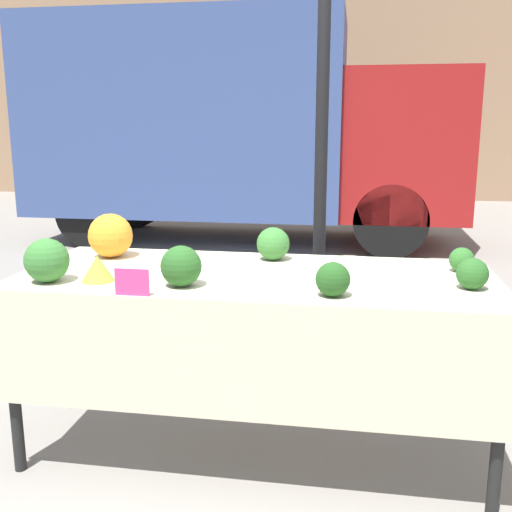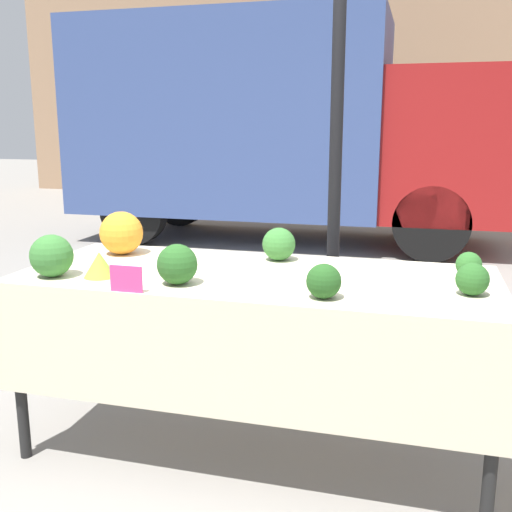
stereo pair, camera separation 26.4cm
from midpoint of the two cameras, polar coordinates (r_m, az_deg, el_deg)
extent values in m
plane|color=gray|center=(2.97, -2.66, -17.54)|extent=(40.00, 40.00, 0.00)
cube|color=#9E7A5B|center=(12.68, 7.21, 17.12)|extent=(16.00, 0.60, 5.08)
cylinder|color=black|center=(3.33, 3.94, 8.52)|extent=(0.07, 0.07, 2.52)
cube|color=#384C84|center=(7.88, -7.30, 12.98)|extent=(3.88, 1.90, 2.39)
cube|color=maroon|center=(7.57, 12.82, 10.28)|extent=(1.45, 1.75, 1.72)
cylinder|color=black|center=(6.88, 11.63, 3.29)|extent=(0.84, 0.22, 0.84)
cylinder|color=black|center=(8.39, 11.28, 4.92)|extent=(0.84, 0.22, 0.84)
cylinder|color=black|center=(7.63, -16.42, 3.92)|extent=(0.84, 0.22, 0.84)
cylinder|color=black|center=(9.02, -12.24, 5.39)|extent=(0.84, 0.22, 0.84)
cube|color=beige|center=(2.66, -2.84, -2.03)|extent=(2.09, 0.87, 0.03)
cube|color=beige|center=(2.34, -5.04, -10.46)|extent=(2.09, 0.01, 0.46)
cylinder|color=black|center=(2.85, -24.68, -11.08)|extent=(0.05, 0.05, 0.81)
cylinder|color=black|center=(2.44, 19.33, -14.67)|extent=(0.05, 0.05, 0.81)
cylinder|color=black|center=(3.45, -17.73, -6.45)|extent=(0.05, 0.05, 0.81)
cylinder|color=black|center=(3.12, 17.03, -8.43)|extent=(0.05, 0.05, 0.81)
sphere|color=orange|center=(3.08, -16.10, 1.86)|extent=(0.22, 0.22, 0.22)
cone|color=#93B238|center=(2.64, -17.65, -1.16)|extent=(0.14, 0.14, 0.11)
sphere|color=#2D6628|center=(2.79, 16.49, -0.37)|extent=(0.11, 0.11, 0.11)
sphere|color=#23511E|center=(2.29, 4.08, -2.27)|extent=(0.13, 0.13, 0.13)
sphere|color=#285B23|center=(2.47, -10.21, -0.99)|extent=(0.17, 0.17, 0.17)
sphere|color=#285B23|center=(2.50, 17.13, -1.66)|extent=(0.13, 0.13, 0.13)
sphere|color=#387533|center=(2.69, -22.00, -0.43)|extent=(0.19, 0.19, 0.19)
sphere|color=#387533|center=(2.90, -0.96, 1.15)|extent=(0.16, 0.16, 0.16)
cube|color=#E53D84|center=(2.38, -14.87, -2.48)|extent=(0.14, 0.01, 0.11)
camera|label=1|loc=(0.13, -92.86, -0.63)|focal=42.00mm
camera|label=2|loc=(0.13, 87.14, 0.63)|focal=42.00mm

